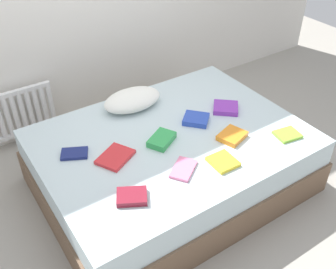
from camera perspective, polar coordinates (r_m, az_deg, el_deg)
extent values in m
plane|color=#9E998E|center=(3.27, 0.49, -7.18)|extent=(8.00, 8.00, 0.00)
cube|color=brown|center=(3.18, 0.50, -5.37)|extent=(2.00, 1.50, 0.28)
cube|color=silver|center=(3.01, 0.53, -1.84)|extent=(1.96, 1.46, 0.22)
cylinder|color=white|center=(3.70, -23.25, 2.09)|extent=(0.04, 0.04, 0.46)
cylinder|color=white|center=(3.71, -22.30, 2.43)|extent=(0.04, 0.04, 0.46)
cylinder|color=white|center=(3.72, -21.35, 2.76)|extent=(0.04, 0.04, 0.46)
cylinder|color=white|center=(3.73, -20.41, 3.09)|extent=(0.04, 0.04, 0.46)
cylinder|color=white|center=(3.74, -19.47, 3.41)|extent=(0.04, 0.04, 0.46)
cylinder|color=white|center=(3.75, -18.53, 3.74)|extent=(0.04, 0.04, 0.46)
cylinder|color=white|center=(3.76, -17.60, 4.06)|extent=(0.04, 0.04, 0.46)
cylinder|color=white|center=(3.77, -16.67, 4.37)|extent=(0.04, 0.04, 0.46)
cube|color=white|center=(3.62, -21.10, 5.81)|extent=(0.57, 0.04, 0.04)
cube|color=white|center=(3.84, -19.76, 0.52)|extent=(0.57, 0.04, 0.04)
ellipsoid|color=white|center=(3.25, -5.21, 5.07)|extent=(0.50, 0.32, 0.14)
cube|color=orange|center=(2.95, 9.32, -0.20)|extent=(0.24, 0.22, 0.04)
cube|color=red|center=(2.76, -7.70, -3.24)|extent=(0.31, 0.28, 0.03)
cube|color=#2847B7|center=(3.09, 4.11, 2.24)|extent=(0.26, 0.26, 0.04)
cube|color=purple|center=(3.26, 8.40, 3.87)|extent=(0.27, 0.27, 0.04)
cube|color=maroon|center=(2.45, -5.29, -8.99)|extent=(0.23, 0.22, 0.04)
cube|color=pink|center=(2.64, 2.26, -5.04)|extent=(0.25, 0.23, 0.02)
cube|color=#8CC638|center=(3.07, 16.99, -0.01)|extent=(0.20, 0.18, 0.02)
cube|color=navy|center=(2.84, -13.48, -2.71)|extent=(0.22, 0.19, 0.02)
cube|color=green|center=(2.87, -0.93, -0.75)|extent=(0.25, 0.23, 0.05)
cube|color=yellow|center=(2.72, 8.01, -3.93)|extent=(0.18, 0.19, 0.03)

